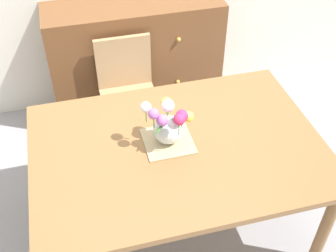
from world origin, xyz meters
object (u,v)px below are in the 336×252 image
chair_far (127,88)px  dresser (136,60)px  flower_vase (168,124)px  dining_table (177,155)px

chair_far → dresser: 0.43m
chair_far → flower_vase: bearing=95.7°
dining_table → dresser: bearing=89.4°
dresser → dining_table: bearing=-90.6°
chair_far → flower_vase: size_ratio=3.10×
dresser → flower_vase: size_ratio=4.84×
chair_far → dresser: dresser is taller
dresser → chair_far: bearing=-110.3°
dining_table → flower_vase: (-0.05, 0.04, 0.21)m
dining_table → dresser: (0.01, 1.33, -0.17)m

